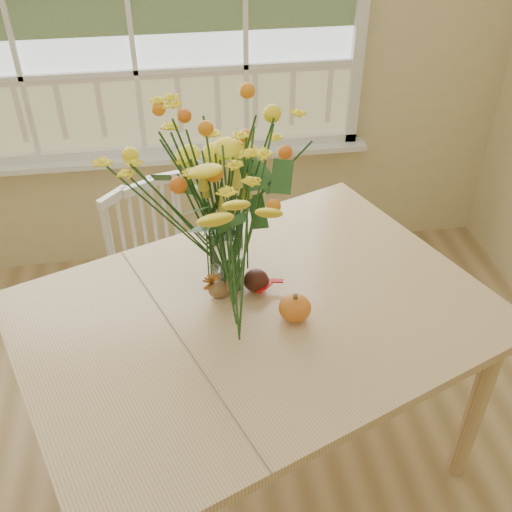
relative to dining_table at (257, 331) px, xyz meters
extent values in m
cube|color=beige|center=(-0.39, 1.51, 0.61)|extent=(4.00, 0.02, 2.70)
cube|color=white|center=(-0.39, 1.44, -0.05)|extent=(2.42, 0.12, 0.03)
cube|color=tan|center=(0.00, 0.00, 0.07)|extent=(1.85, 1.61, 0.04)
cube|color=tan|center=(0.00, 0.00, 0.00)|extent=(1.70, 1.45, 0.10)
cylinder|color=tan|center=(-0.81, 0.18, -0.34)|extent=(0.07, 0.07, 0.79)
cylinder|color=tan|center=(0.81, -0.18, -0.34)|extent=(0.07, 0.07, 0.79)
cylinder|color=tan|center=(0.46, 0.69, -0.34)|extent=(0.07, 0.07, 0.79)
cube|color=white|center=(-0.31, 0.67, -0.32)|extent=(0.55, 0.55, 0.05)
cube|color=white|center=(-0.40, 0.80, -0.09)|extent=(0.37, 0.24, 0.46)
cylinder|color=white|center=(-0.37, 0.46, -0.54)|extent=(0.03, 0.03, 0.40)
cylinder|color=white|center=(-0.53, 0.71, -0.54)|extent=(0.03, 0.03, 0.40)
cylinder|color=white|center=(-0.10, 0.62, -0.54)|extent=(0.03, 0.03, 0.40)
cylinder|color=white|center=(-0.26, 0.88, -0.54)|extent=(0.03, 0.03, 0.40)
cylinder|color=white|center=(-0.08, 0.16, 0.22)|extent=(0.11, 0.11, 0.26)
ellipsoid|color=#C46617|center=(0.12, -0.05, 0.13)|extent=(0.11, 0.11, 0.08)
cylinder|color=#CCB78C|center=(-0.12, 0.09, 0.10)|extent=(0.06, 0.06, 0.01)
ellipsoid|color=brown|center=(-0.12, 0.09, 0.13)|extent=(0.09, 0.08, 0.07)
ellipsoid|color=#38160F|center=(0.01, 0.11, 0.13)|extent=(0.09, 0.09, 0.08)
camera|label=1|loc=(-0.22, -1.49, 1.47)|focal=42.00mm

